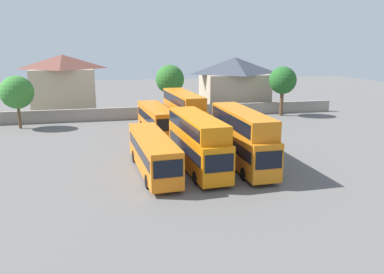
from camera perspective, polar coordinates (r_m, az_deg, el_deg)
The scene contains 12 objects.
ground at distance 52.44m, azimuth -3.62°, elevation 1.38°, with size 140.00×140.00×0.00m, color #605E5B.
depot_boundary_wall at distance 58.93m, azimuth -4.70°, elevation 3.61°, with size 56.00×0.50×1.80m, color gray.
bus_1 at distance 34.04m, azimuth -5.68°, elevation -2.15°, with size 3.24×11.85×3.30m.
bus_2 at distance 34.36m, azimuth 0.80°, elevation -0.44°, with size 3.30×11.03×4.88m.
bus_3 at distance 35.63m, azimuth 7.33°, elevation 0.18°, with size 2.67×11.43×5.14m.
bus_4 at distance 48.49m, azimuth -5.22°, elevation 2.70°, with size 3.51×11.34×3.42m.
bus_5 at distance 49.27m, azimuth -1.22°, elevation 3.93°, with size 3.41×11.93×4.98m.
house_terrace_left at distance 65.34m, azimuth -18.10°, elevation 7.34°, with size 9.80×7.49×9.23m.
house_terrace_centre at distance 67.56m, azimuth 6.18°, elevation 7.87°, with size 11.09×8.06×8.64m.
tree_left_of_lot at distance 61.08m, azimuth -3.23°, elevation 8.34°, with size 4.41×4.41×7.75m.
tree_behind_wall at distance 55.94m, azimuth -24.10°, elevation 5.94°, with size 4.27×4.27×6.92m.
tree_right_of_lot at distance 61.84m, azimuth 13.04°, elevation 7.99°, with size 4.16×4.16×7.54m.
Camera 1 is at (-8.06, -32.61, 11.11)m, focal length 36.71 mm.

